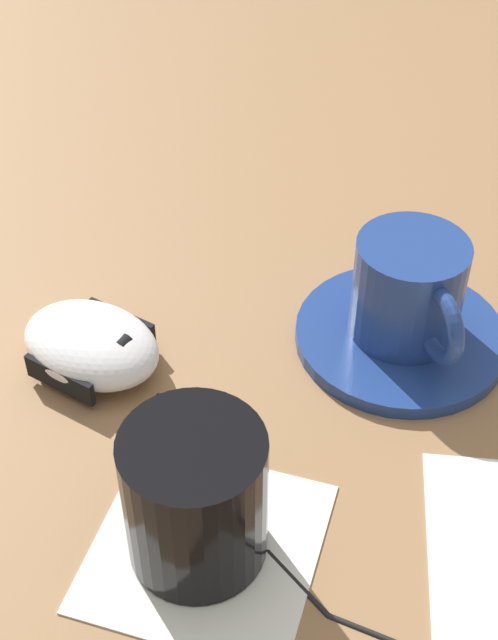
# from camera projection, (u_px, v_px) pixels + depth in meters

# --- Properties ---
(ground_plane) EXTENTS (3.00, 3.00, 0.00)m
(ground_plane) POSITION_uv_depth(u_px,v_px,m) (286.00, 405.00, 0.56)
(ground_plane) COLOR olive
(saucer) EXTENTS (0.14, 0.14, 0.01)m
(saucer) POSITION_uv_depth(u_px,v_px,m) (400.00, 336.00, 0.60)
(saucer) COLOR navy
(saucer) RESTS_ON ground
(coffee_cup) EXTENTS (0.10, 0.08, 0.07)m
(coffee_cup) POSITION_uv_depth(u_px,v_px,m) (410.00, 291.00, 0.57)
(coffee_cup) COLOR navy
(coffee_cup) RESTS_ON saucer
(computer_mouse) EXTENTS (0.10, 0.11, 0.04)m
(computer_mouse) POSITION_uv_depth(u_px,v_px,m) (91.00, 345.00, 0.57)
(computer_mouse) COLOR silver
(computer_mouse) RESTS_ON ground
(mouse_cable) EXTENTS (0.17, 0.32, 0.00)m
(mouse_cable) POSITION_uv_depth(u_px,v_px,m) (365.00, 581.00, 0.47)
(mouse_cable) COLOR black
(mouse_cable) RESTS_ON ground
(napkin_under_glass) EXTENTS (0.13, 0.13, 0.00)m
(napkin_under_glass) POSITION_uv_depth(u_px,v_px,m) (206.00, 546.00, 0.48)
(napkin_under_glass) COLOR silver
(napkin_under_glass) RESTS_ON ground
(drinking_glass) EXTENTS (0.07, 0.07, 0.08)m
(drinking_glass) POSITION_uv_depth(u_px,v_px,m) (195.00, 497.00, 0.45)
(drinking_glass) COLOR black
(drinking_glass) RESTS_ON napkin_under_glass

